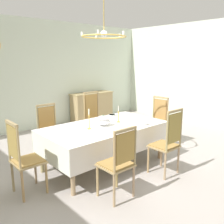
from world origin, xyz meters
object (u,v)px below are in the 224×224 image
at_px(chair_head_west, 23,157).
at_px(chandelier, 104,36).
at_px(candlestick_east, 118,116).
at_px(spoon_primary, 115,115).
at_px(sideboard, 92,106).
at_px(chair_south_b, 167,141).
at_px(candlestick_west, 89,121).
at_px(spoon_secondary, 146,123).
at_px(chair_north_b, 95,119).
at_px(dining_table, 105,129).
at_px(chair_south_a, 119,161).
at_px(bowl_near_right, 143,123).
at_px(chair_head_east, 156,121).
at_px(bowl_near_left, 112,115).
at_px(soup_tureen, 103,120).
at_px(chair_north_a, 50,130).

xyz_separation_m(chair_head_west, chandelier, (1.54, 0.00, 1.76)).
xyz_separation_m(candlestick_east, spoon_primary, (0.35, 0.49, -0.12)).
bearing_deg(chandelier, sideboard, 56.76).
xyz_separation_m(chair_south_b, candlestick_west, (-0.90, 1.01, 0.32)).
xyz_separation_m(spoon_primary, spoon_secondary, (-0.00, -0.90, 0.00)).
xyz_separation_m(chair_north_b, candlestick_east, (-0.20, -1.01, 0.28)).
height_order(sideboard, chandelier, chandelier).
distance_m(chair_head_west, candlestick_west, 1.23).
height_order(dining_table, chair_south_a, chair_south_a).
distance_m(chair_south_a, bowl_near_right, 1.31).
height_order(chair_head_east, sideboard, chair_head_east).
relative_size(chair_head_west, spoon_secondary, 6.38).
height_order(bowl_near_left, spoon_primary, bowl_near_left).
xyz_separation_m(chair_head_west, spoon_secondary, (2.23, -0.41, 0.19)).
bearing_deg(sideboard, spoon_primary, 63.47).
height_order(dining_table, spoon_secondary, spoon_secondary).
relative_size(chair_south_b, candlestick_west, 3.26).
bearing_deg(bowl_near_right, sideboard, 68.26).
bearing_deg(spoon_primary, chair_north_b, 101.00).
relative_size(chair_south_a, soup_tureen, 4.24).
distance_m(spoon_primary, spoon_secondary, 0.90).
distance_m(chair_north_a, bowl_near_right, 1.86).
height_order(chair_north_b, bowl_near_right, chair_north_b).
bearing_deg(chair_north_b, chair_south_b, 90.00).
height_order(chair_head_west, soup_tureen, chair_head_west).
distance_m(soup_tureen, spoon_secondary, 0.84).
xyz_separation_m(chair_south_b, sideboard, (1.36, 3.92, -0.15)).
height_order(soup_tureen, candlestick_west, candlestick_west).
xyz_separation_m(soup_tureen, spoon_primary, (0.73, 0.49, -0.09)).
bearing_deg(spoon_secondary, chair_south_a, -145.52).
height_order(soup_tureen, bowl_near_right, soup_tureen).
relative_size(bowl_near_left, spoon_secondary, 0.89).
distance_m(chair_head_west, sideboard, 4.51).
xyz_separation_m(chair_north_a, candlestick_west, (0.24, -1.00, 0.34)).
bearing_deg(bowl_near_right, soup_tureen, 144.11).
bearing_deg(chair_head_east, sideboard, -7.27).
bearing_deg(chair_south_a, soup_tureen, 60.87).
relative_size(soup_tureen, spoon_primary, 1.43).
bearing_deg(bowl_near_left, sideboard, 61.76).
height_order(chair_head_west, candlestick_east, chair_head_west).
distance_m(soup_tureen, candlestick_east, 0.38).
distance_m(sideboard, chandelier, 3.96).
distance_m(dining_table, chair_north_b, 1.15).
bearing_deg(chair_south_b, chair_head_east, 45.59).
bearing_deg(candlestick_east, bowl_near_left, 62.27).
distance_m(bowl_near_left, chandelier, 1.73).
distance_m(candlestick_east, bowl_near_right, 0.50).
bearing_deg(chair_north_b, dining_table, 61.51).
height_order(chair_south_b, soup_tureen, chair_south_b).
height_order(dining_table, chair_north_b, chair_north_b).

